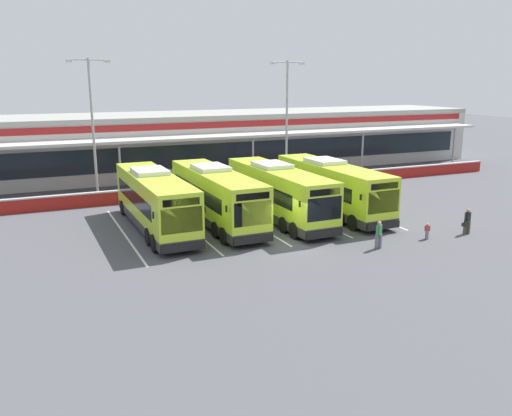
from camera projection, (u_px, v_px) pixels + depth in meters
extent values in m
plane|color=#4C4C51|center=(288.00, 244.00, 31.11)|extent=(200.00, 200.00, 0.00)
cube|color=#B7B7B2|center=(168.00, 146.00, 54.43)|extent=(70.00, 10.00, 5.50)
cube|color=#19232D|center=(182.00, 157.00, 50.08)|extent=(66.00, 0.08, 2.20)
cube|color=maroon|center=(181.00, 126.00, 49.40)|extent=(68.00, 0.08, 0.60)
cube|color=beige|center=(185.00, 138.00, 48.32)|extent=(67.00, 3.00, 0.24)
cube|color=gray|center=(167.00, 116.00, 53.72)|extent=(70.00, 10.00, 0.50)
cylinder|color=#999999|center=(120.00, 167.00, 45.31)|extent=(0.20, 0.20, 4.20)
cylinder|color=#999999|center=(253.00, 159.00, 50.19)|extent=(0.20, 0.20, 4.20)
cylinder|color=#999999|center=(362.00, 151.00, 55.08)|extent=(0.20, 0.20, 4.20)
cylinder|color=#999999|center=(454.00, 146.00, 59.96)|extent=(0.20, 0.20, 4.20)
cube|color=maroon|center=(208.00, 190.00, 43.87)|extent=(60.00, 0.36, 1.00)
cube|color=#B2B2B2|center=(208.00, 183.00, 43.74)|extent=(60.00, 0.40, 0.10)
cube|color=#B7DB2D|center=(155.00, 200.00, 33.82)|extent=(2.65, 12.02, 3.19)
cube|color=#333333|center=(156.00, 220.00, 34.13)|extent=(2.67, 12.04, 0.56)
cube|color=black|center=(153.00, 195.00, 34.11)|extent=(2.66, 9.62, 0.96)
cube|color=black|center=(182.00, 220.00, 28.52)|extent=(2.31, 0.12, 1.40)
cube|color=black|center=(181.00, 202.00, 28.27)|extent=(2.05, 0.10, 0.40)
cube|color=silver|center=(150.00, 171.00, 34.29)|extent=(2.07, 2.82, 0.28)
cube|color=black|center=(183.00, 247.00, 28.78)|extent=(2.45, 0.18, 0.44)
cube|color=black|center=(205.00, 210.00, 29.33)|extent=(0.08, 0.12, 0.36)
cube|color=black|center=(153.00, 215.00, 28.16)|extent=(0.08, 0.12, 0.36)
cylinder|color=black|center=(157.00, 205.00, 38.69)|extent=(0.33, 1.04, 1.04)
cylinder|color=black|center=(124.00, 208.00, 37.74)|extent=(0.33, 1.04, 1.04)
cylinder|color=black|center=(189.00, 232.00, 31.79)|extent=(0.33, 1.04, 1.04)
cylinder|color=black|center=(149.00, 237.00, 30.83)|extent=(0.33, 1.04, 1.04)
cylinder|color=black|center=(196.00, 238.00, 30.55)|extent=(0.33, 1.04, 1.04)
cylinder|color=black|center=(155.00, 243.00, 29.60)|extent=(0.33, 1.04, 1.04)
cube|color=#B7DB2D|center=(216.00, 196.00, 35.21)|extent=(2.65, 12.02, 3.19)
cube|color=#333333|center=(217.00, 215.00, 35.53)|extent=(2.67, 12.04, 0.56)
cube|color=black|center=(214.00, 191.00, 35.51)|extent=(2.66, 9.62, 0.96)
cube|color=black|center=(253.00, 214.00, 29.91)|extent=(2.31, 0.12, 1.40)
cube|color=black|center=(253.00, 196.00, 29.67)|extent=(2.05, 0.10, 0.40)
cube|color=silver|center=(211.00, 167.00, 35.69)|extent=(2.07, 2.82, 0.28)
cube|color=black|center=(253.00, 240.00, 30.17)|extent=(2.45, 0.18, 0.44)
cube|color=black|center=(273.00, 204.00, 30.72)|extent=(0.08, 0.12, 0.36)
cube|color=black|center=(226.00, 209.00, 29.56)|extent=(0.08, 0.12, 0.36)
cylinder|color=black|center=(210.00, 200.00, 40.09)|extent=(0.33, 1.04, 1.04)
cylinder|color=black|center=(180.00, 203.00, 39.13)|extent=(0.33, 1.04, 1.04)
cylinder|color=black|center=(252.00, 225.00, 33.19)|extent=(0.33, 1.04, 1.04)
cylinder|color=black|center=(216.00, 230.00, 32.23)|extent=(0.33, 1.04, 1.04)
cylinder|color=black|center=(262.00, 231.00, 31.95)|extent=(0.33, 1.04, 1.04)
cylinder|color=black|center=(225.00, 236.00, 30.99)|extent=(0.33, 1.04, 1.04)
cube|color=#B7DB2D|center=(278.00, 192.00, 36.30)|extent=(2.65, 12.02, 3.19)
cube|color=#333333|center=(278.00, 211.00, 36.62)|extent=(2.67, 12.04, 0.56)
cube|color=black|center=(276.00, 187.00, 36.60)|extent=(2.66, 9.62, 0.96)
cube|color=black|center=(324.00, 209.00, 31.00)|extent=(2.31, 0.12, 1.40)
cube|color=black|center=(325.00, 192.00, 30.76)|extent=(2.05, 0.10, 0.40)
cube|color=silver|center=(272.00, 165.00, 36.78)|extent=(2.07, 2.82, 0.28)
cube|color=black|center=(324.00, 234.00, 31.26)|extent=(2.45, 0.18, 0.44)
cube|color=black|center=(342.00, 200.00, 31.81)|extent=(0.08, 0.12, 0.36)
cube|color=black|center=(300.00, 204.00, 30.65)|extent=(0.08, 0.12, 0.36)
cylinder|color=black|center=(265.00, 197.00, 41.18)|extent=(0.33, 1.04, 1.04)
cylinder|color=black|center=(237.00, 200.00, 40.22)|extent=(0.33, 1.04, 1.04)
cylinder|color=black|center=(317.00, 221.00, 34.28)|extent=(0.33, 1.04, 1.04)
cylinder|color=black|center=(284.00, 225.00, 33.32)|extent=(0.33, 1.04, 1.04)
cylinder|color=black|center=(329.00, 226.00, 33.04)|extent=(0.33, 1.04, 1.04)
cylinder|color=black|center=(295.00, 230.00, 32.08)|extent=(0.33, 1.04, 1.04)
cube|color=#B7DB2D|center=(331.00, 187.00, 38.07)|extent=(2.65, 12.02, 3.19)
cube|color=#333333|center=(331.00, 205.00, 38.38)|extent=(2.67, 12.04, 0.56)
cube|color=black|center=(329.00, 182.00, 38.37)|extent=(2.66, 9.62, 0.96)
cube|color=black|center=(383.00, 202.00, 32.77)|extent=(2.31, 0.12, 1.40)
cube|color=black|center=(384.00, 186.00, 32.53)|extent=(2.05, 0.10, 0.40)
cube|color=silver|center=(325.00, 161.00, 38.54)|extent=(2.07, 2.82, 0.28)
cube|color=black|center=(383.00, 226.00, 33.03)|extent=(2.45, 0.18, 0.44)
cube|color=black|center=(399.00, 193.00, 33.58)|extent=(0.08, 0.12, 0.36)
cube|color=black|center=(361.00, 197.00, 32.42)|extent=(0.08, 0.12, 0.36)
cylinder|color=black|center=(313.00, 192.00, 42.95)|extent=(0.33, 1.04, 1.04)
cylinder|color=black|center=(287.00, 195.00, 41.99)|extent=(0.33, 1.04, 1.04)
cylinder|color=black|center=(371.00, 214.00, 36.05)|extent=(0.33, 1.04, 1.04)
cylinder|color=black|center=(341.00, 217.00, 35.09)|extent=(0.33, 1.04, 1.04)
cylinder|color=black|center=(384.00, 219.00, 34.81)|extent=(0.33, 1.04, 1.04)
cylinder|color=black|center=(354.00, 223.00, 33.85)|extent=(0.33, 1.04, 1.04)
cube|color=silver|center=(124.00, 234.00, 33.13)|extent=(0.14, 13.00, 0.01)
cube|color=silver|center=(189.00, 227.00, 34.78)|extent=(0.14, 13.00, 0.01)
cube|color=silver|center=(248.00, 220.00, 36.44)|extent=(0.14, 13.00, 0.01)
cube|color=silver|center=(302.00, 214.00, 38.09)|extent=(0.14, 13.00, 0.01)
cube|color=silver|center=(351.00, 208.00, 39.74)|extent=(0.14, 13.00, 0.01)
cube|color=#4C4238|center=(465.00, 227.00, 33.12)|extent=(0.17, 0.20, 0.84)
cube|color=#4C4238|center=(468.00, 227.00, 33.12)|extent=(0.17, 0.20, 0.84)
cube|color=black|center=(468.00, 217.00, 32.95)|extent=(0.37, 0.28, 0.56)
cube|color=black|center=(466.00, 217.00, 32.84)|extent=(0.11, 0.11, 0.54)
cube|color=black|center=(470.00, 216.00, 33.08)|extent=(0.11, 0.11, 0.54)
sphere|color=tan|center=(468.00, 210.00, 32.86)|extent=(0.22, 0.22, 0.22)
cube|color=black|center=(464.00, 225.00, 32.93)|extent=(0.17, 0.30, 0.22)
cylinder|color=black|center=(464.00, 222.00, 32.88)|extent=(0.02, 0.02, 0.16)
cube|color=slate|center=(426.00, 235.00, 32.14)|extent=(0.14, 0.14, 0.52)
cube|color=slate|center=(428.00, 235.00, 32.04)|extent=(0.14, 0.14, 0.52)
cube|color=#B23838|center=(427.00, 228.00, 31.99)|extent=(0.25, 0.24, 0.35)
cube|color=#B23838|center=(425.00, 228.00, 32.03)|extent=(0.08, 0.08, 0.33)
cube|color=#B23838|center=(430.00, 228.00, 31.96)|extent=(0.08, 0.08, 0.33)
sphere|color=#DBB293|center=(428.00, 224.00, 31.93)|extent=(0.14, 0.14, 0.14)
cube|color=slate|center=(377.00, 242.00, 30.23)|extent=(0.21, 0.22, 0.84)
cube|color=slate|center=(380.00, 241.00, 30.28)|extent=(0.21, 0.22, 0.84)
cube|color=#387F4C|center=(379.00, 230.00, 30.09)|extent=(0.40, 0.35, 0.56)
cube|color=#387F4C|center=(377.00, 231.00, 29.93)|extent=(0.13, 0.13, 0.54)
cube|color=#387F4C|center=(381.00, 229.00, 30.26)|extent=(0.13, 0.13, 0.54)
sphere|color=tan|center=(379.00, 223.00, 30.00)|extent=(0.22, 0.22, 0.22)
cylinder|color=#9E9EA3|center=(93.00, 131.00, 41.57)|extent=(0.20, 0.20, 11.00)
cylinder|color=#9E9EA3|center=(88.00, 60.00, 40.31)|extent=(2.80, 0.10, 0.10)
cube|color=silver|center=(69.00, 61.00, 39.78)|extent=(0.44, 0.28, 0.20)
cube|color=silver|center=(107.00, 61.00, 40.88)|extent=(0.44, 0.28, 0.20)
cylinder|color=#9E9EA3|center=(287.00, 124.00, 47.23)|extent=(0.20, 0.20, 11.00)
cylinder|color=#9E9EA3|center=(288.00, 62.00, 45.96)|extent=(2.80, 0.10, 0.10)
cube|color=silver|center=(273.00, 63.00, 45.43)|extent=(0.44, 0.28, 0.20)
cube|color=silver|center=(302.00, 64.00, 46.53)|extent=(0.44, 0.28, 0.20)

